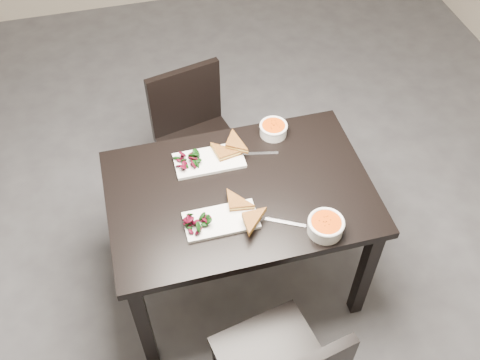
{
  "coord_description": "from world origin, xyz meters",
  "views": [
    {
      "loc": [
        -0.36,
        -1.95,
        2.66
      ],
      "look_at": [
        0.04,
        -0.42,
        0.82
      ],
      "focal_mm": 40.85,
      "sensor_mm": 36.0,
      "label": 1
    }
  ],
  "objects_px": {
    "plate_near": "(221,220)",
    "soup_bowl_near": "(326,226)",
    "table": "(240,204)",
    "soup_bowl_far": "(273,129)",
    "plate_far": "(209,161)",
    "chair_far": "(195,133)"
  },
  "relations": [
    {
      "from": "table",
      "to": "plate_far",
      "type": "relative_size",
      "value": 3.67
    },
    {
      "from": "table",
      "to": "soup_bowl_near",
      "type": "relative_size",
      "value": 7.63
    },
    {
      "from": "soup_bowl_near",
      "to": "soup_bowl_far",
      "type": "height_order",
      "value": "soup_bowl_near"
    },
    {
      "from": "chair_far",
      "to": "soup_bowl_far",
      "type": "relative_size",
      "value": 6.11
    },
    {
      "from": "plate_far",
      "to": "soup_bowl_far",
      "type": "bearing_deg",
      "value": 16.71
    },
    {
      "from": "table",
      "to": "chair_far",
      "type": "xyz_separation_m",
      "value": [
        -0.09,
        0.68,
        -0.17
      ]
    },
    {
      "from": "plate_far",
      "to": "table",
      "type": "bearing_deg",
      "value": -64.6
    },
    {
      "from": "table",
      "to": "plate_far",
      "type": "height_order",
      "value": "plate_far"
    },
    {
      "from": "plate_near",
      "to": "soup_bowl_far",
      "type": "bearing_deg",
      "value": 50.93
    },
    {
      "from": "chair_far",
      "to": "soup_bowl_near",
      "type": "height_order",
      "value": "chair_far"
    },
    {
      "from": "soup_bowl_near",
      "to": "plate_far",
      "type": "distance_m",
      "value": 0.65
    },
    {
      "from": "plate_far",
      "to": "soup_bowl_far",
      "type": "relative_size",
      "value": 2.35
    },
    {
      "from": "soup_bowl_near",
      "to": "soup_bowl_far",
      "type": "bearing_deg",
      "value": 93.92
    },
    {
      "from": "table",
      "to": "plate_far",
      "type": "xyz_separation_m",
      "value": [
        -0.1,
        0.21,
        0.11
      ]
    },
    {
      "from": "plate_near",
      "to": "soup_bowl_near",
      "type": "bearing_deg",
      "value": -20.92
    },
    {
      "from": "soup_bowl_near",
      "to": "plate_far",
      "type": "relative_size",
      "value": 0.48
    },
    {
      "from": "plate_far",
      "to": "soup_bowl_far",
      "type": "distance_m",
      "value": 0.36
    },
    {
      "from": "table",
      "to": "soup_bowl_far",
      "type": "xyz_separation_m",
      "value": [
        0.25,
        0.31,
        0.13
      ]
    },
    {
      "from": "plate_far",
      "to": "plate_near",
      "type": "bearing_deg",
      "value": -94.19
    },
    {
      "from": "chair_far",
      "to": "plate_far",
      "type": "distance_m",
      "value": 0.55
    },
    {
      "from": "table",
      "to": "soup_bowl_far",
      "type": "distance_m",
      "value": 0.42
    },
    {
      "from": "table",
      "to": "chair_far",
      "type": "distance_m",
      "value": 0.71
    }
  ]
}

